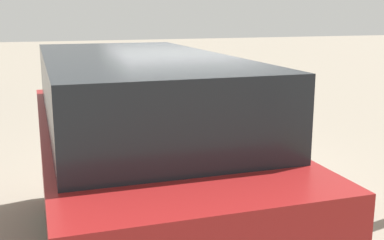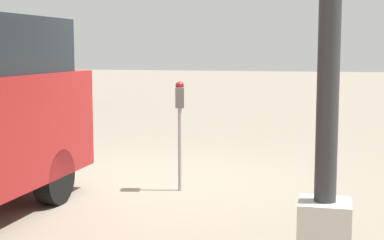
{
  "view_description": "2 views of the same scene",
  "coord_description": "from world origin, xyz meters",
  "views": [
    {
      "loc": [
        7.1,
        -2.51,
        2.58
      ],
      "look_at": [
        0.24,
        -0.07,
        0.96
      ],
      "focal_mm": 45.0,
      "sensor_mm": 36.0,
      "label": 1
    },
    {
      "loc": [
        7.44,
        2.52,
        1.84
      ],
      "look_at": [
        0.04,
        0.77,
        0.91
      ],
      "focal_mm": 55.0,
      "sensor_mm": 36.0,
      "label": 2
    }
  ],
  "objects": [
    {
      "name": "ground_plane",
      "position": [
        0.0,
        0.0,
        0.0
      ],
      "size": [
        80.0,
        80.0,
        0.0
      ],
      "primitive_type": "plane",
      "color": "gray"
    },
    {
      "name": "parked_van",
      "position": [
        2.59,
        -1.48,
        1.18
      ],
      "size": [
        4.72,
        1.95,
        2.19
      ],
      "rotation": [
        0.0,
        0.0,
        -0.02
      ],
      "color": "maroon",
      "rests_on": "ground"
    },
    {
      "name": "parking_meter_near",
      "position": [
        0.2,
        0.64,
        1.05
      ],
      "size": [
        0.22,
        0.15,
        1.42
      ],
      "rotation": [
        0.0,
        0.0,
        0.24
      ],
      "color": "#9E9EA3",
      "rests_on": "ground"
    }
  ]
}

